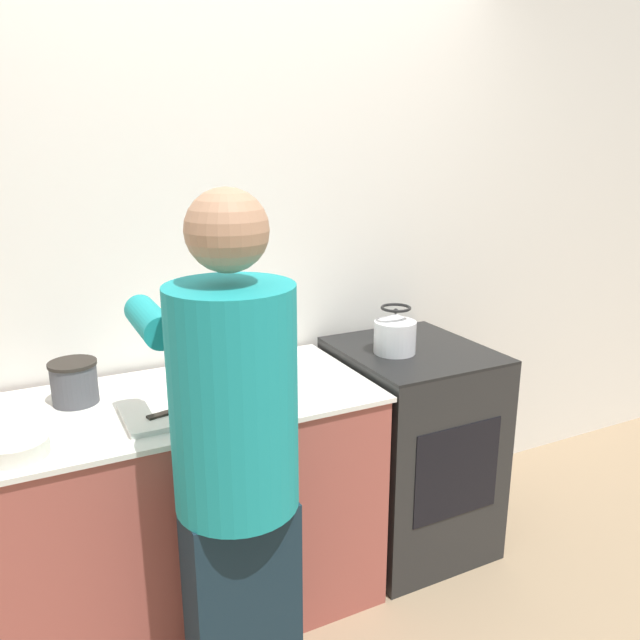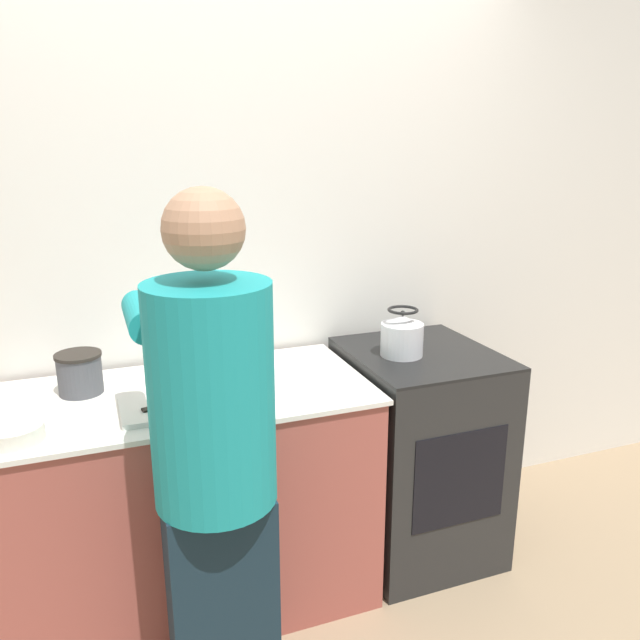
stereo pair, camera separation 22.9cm
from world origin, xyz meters
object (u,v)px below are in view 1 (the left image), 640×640
(canister_jar, at_px, (74,382))
(kettle, at_px, (395,333))
(knife, at_px, (182,409))
(oven, at_px, (410,446))
(bowl_prep, at_px, (16,448))
(person, at_px, (235,460))
(cutting_board, at_px, (178,411))

(canister_jar, bearing_deg, kettle, -6.28)
(knife, bearing_deg, oven, -4.92)
(bowl_prep, relative_size, canister_jar, 1.11)
(oven, distance_m, knife, 1.13)
(canister_jar, bearing_deg, person, -62.34)
(cutting_board, height_order, kettle, kettle)
(oven, xyz_separation_m, canister_jar, (-1.34, 0.13, 0.50))
(bowl_prep, bearing_deg, canister_jar, 59.26)
(knife, relative_size, canister_jar, 1.57)
(oven, height_order, canister_jar, canister_jar)
(cutting_board, xyz_separation_m, kettle, (0.94, 0.12, 0.11))
(knife, xyz_separation_m, kettle, (0.93, 0.13, 0.10))
(bowl_prep, bearing_deg, person, -31.49)
(knife, relative_size, bowl_prep, 1.41)
(bowl_prep, xyz_separation_m, canister_jar, (0.20, 0.33, 0.05))
(kettle, bearing_deg, canister_jar, 173.72)
(kettle, bearing_deg, oven, 3.60)
(oven, xyz_separation_m, person, (-0.99, -0.54, 0.43))
(kettle, bearing_deg, knife, -171.99)
(knife, bearing_deg, person, -95.87)
(person, relative_size, bowl_prep, 9.12)
(oven, bearing_deg, knife, -172.43)
(oven, relative_size, kettle, 4.63)
(oven, relative_size, person, 0.56)
(cutting_board, distance_m, bowl_prep, 0.50)
(kettle, xyz_separation_m, bowl_prep, (-1.43, -0.20, -0.09))
(person, distance_m, kettle, 1.04)
(person, bearing_deg, kettle, 31.02)
(bowl_prep, distance_m, canister_jar, 0.39)
(kettle, bearing_deg, bowl_prep, -172.19)
(oven, height_order, knife, oven)
(cutting_board, bearing_deg, canister_jar, 138.90)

